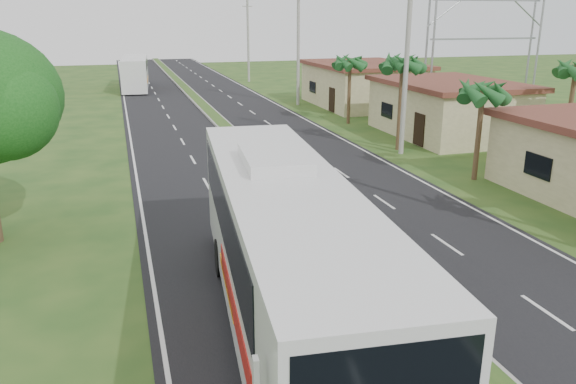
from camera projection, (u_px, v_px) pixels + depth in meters
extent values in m
plane|color=#234619|center=(433.00, 333.00, 14.39)|extent=(180.00, 180.00, 0.00)
cube|color=black|center=(253.00, 156.00, 32.66)|extent=(14.00, 160.00, 0.02)
cube|color=gray|center=(253.00, 154.00, 32.63)|extent=(1.20, 160.00, 0.17)
cube|color=#234619|center=(253.00, 153.00, 32.60)|extent=(0.95, 160.00, 0.02)
cube|color=silver|center=(134.00, 164.00, 30.82)|extent=(0.12, 160.00, 0.01)
cube|color=silver|center=(359.00, 148.00, 34.50)|extent=(0.12, 160.00, 0.01)
cube|color=tan|center=(448.00, 111.00, 37.84)|extent=(7.00, 10.00, 3.35)
cube|color=brown|center=(450.00, 83.00, 37.29)|extent=(7.60, 10.60, 0.32)
cube|color=tan|center=(363.00, 86.00, 50.61)|extent=(8.00, 11.00, 3.50)
cube|color=brown|center=(364.00, 64.00, 50.04)|extent=(8.60, 11.60, 0.32)
cylinder|color=#473321|center=(479.00, 134.00, 27.25)|extent=(0.26, 0.26, 4.60)
cylinder|color=#473321|center=(400.00, 105.00, 33.36)|extent=(0.26, 0.26, 5.40)
cylinder|color=#473321|center=(349.00, 92.00, 41.81)|extent=(0.26, 0.26, 4.80)
cylinder|color=#473321|center=(570.00, 111.00, 32.13)|extent=(0.26, 0.26, 5.20)
sphere|color=#134813|center=(4.00, 109.00, 18.17)|extent=(3.40, 3.40, 3.40)
cylinder|color=gray|center=(407.00, 49.00, 31.38)|extent=(0.28, 0.28, 12.00)
cylinder|color=gray|center=(298.00, 43.00, 49.80)|extent=(0.28, 0.28, 11.00)
cylinder|color=gray|center=(248.00, 38.00, 68.15)|extent=(0.28, 0.28, 10.50)
cube|color=gray|center=(247.00, 6.00, 67.05)|extent=(1.20, 0.10, 0.10)
cylinder|color=gray|center=(434.00, 40.00, 44.22)|extent=(0.18, 0.18, 12.00)
cylinder|color=gray|center=(539.00, 38.00, 46.97)|extent=(0.18, 0.18, 12.00)
cylinder|color=gray|center=(427.00, 39.00, 45.14)|extent=(0.18, 0.18, 12.00)
cylinder|color=gray|center=(531.00, 38.00, 47.89)|extent=(0.18, 0.18, 12.00)
cube|color=gray|center=(484.00, 39.00, 46.06)|extent=(10.00, 0.14, 0.14)
cube|color=gray|center=(488.00, 0.00, 45.16)|extent=(10.00, 0.14, 0.14)
cube|color=silver|center=(285.00, 249.00, 13.78)|extent=(4.09, 13.84, 3.58)
cube|color=black|center=(279.00, 209.00, 14.18)|extent=(3.89, 11.13, 1.43)
cube|color=#A9130E|center=(296.00, 301.00, 12.72)|extent=(3.42, 6.15, 0.63)
cube|color=#F99F15|center=(282.00, 280.00, 14.40)|extent=(3.19, 3.66, 0.28)
cube|color=silver|center=(274.00, 158.00, 14.47)|extent=(1.84, 2.86, 0.32)
cylinder|color=black|center=(222.00, 257.00, 17.45)|extent=(0.47, 1.21, 1.18)
cylinder|color=black|center=(302.00, 251.00, 17.93)|extent=(0.47, 1.21, 1.18)
cube|color=silver|center=(135.00, 73.00, 62.08)|extent=(3.37, 12.00, 3.30)
cube|color=black|center=(135.00, 63.00, 62.26)|extent=(3.21, 8.92, 1.12)
cube|color=orange|center=(136.00, 79.00, 61.30)|extent=(3.00, 5.83, 0.36)
cylinder|color=black|center=(124.00, 90.00, 57.67)|extent=(0.38, 1.01, 0.99)
cylinder|color=black|center=(146.00, 90.00, 58.16)|extent=(0.38, 1.01, 0.99)
cylinder|color=black|center=(127.00, 81.00, 66.30)|extent=(0.38, 1.01, 0.99)
cylinder|color=black|center=(147.00, 80.00, 66.78)|extent=(0.38, 1.01, 0.99)
imported|color=black|center=(326.00, 210.00, 21.80)|extent=(1.93, 0.72, 1.13)
imported|color=maroon|center=(326.00, 191.00, 21.57)|extent=(0.61, 0.43, 1.56)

